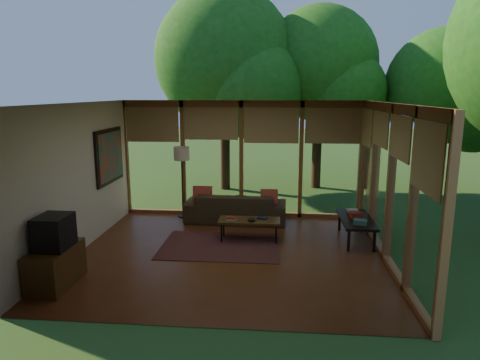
# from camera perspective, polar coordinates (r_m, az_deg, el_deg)

# --- Properties ---
(floor) EXTENTS (5.50, 5.50, 0.00)m
(floor) POSITION_cam_1_polar(r_m,az_deg,el_deg) (7.88, -1.39, -9.80)
(floor) COLOR brown
(floor) RESTS_ON ground
(ceiling) EXTENTS (5.50, 5.50, 0.00)m
(ceiling) POSITION_cam_1_polar(r_m,az_deg,el_deg) (7.34, -1.50, 10.22)
(ceiling) COLOR silver
(ceiling) RESTS_ON ground
(wall_left) EXTENTS (0.04, 5.00, 2.70)m
(wall_left) POSITION_cam_1_polar(r_m,az_deg,el_deg) (8.27, -20.74, 0.21)
(wall_left) COLOR silver
(wall_left) RESTS_ON ground
(wall_front) EXTENTS (5.50, 0.04, 2.70)m
(wall_front) POSITION_cam_1_polar(r_m,az_deg,el_deg) (5.10, -4.62, -5.89)
(wall_front) COLOR silver
(wall_front) RESTS_ON ground
(window_wall_back) EXTENTS (5.50, 0.12, 2.70)m
(window_wall_back) POSITION_cam_1_polar(r_m,az_deg,el_deg) (9.94, 0.18, 2.79)
(window_wall_back) COLOR brown
(window_wall_back) RESTS_ON ground
(window_wall_right) EXTENTS (0.12, 5.00, 2.70)m
(window_wall_right) POSITION_cam_1_polar(r_m,az_deg,el_deg) (7.69, 19.37, -0.51)
(window_wall_right) COLOR brown
(window_wall_right) RESTS_ON ground
(tree_nw) EXTENTS (4.03, 4.03, 5.82)m
(tree_nw) POSITION_cam_1_polar(r_m,az_deg,el_deg) (12.82, -2.04, 15.75)
(tree_nw) COLOR #382114
(tree_nw) RESTS_ON ground
(tree_ne) EXTENTS (3.35, 3.35, 5.37)m
(tree_ne) POSITION_cam_1_polar(r_m,az_deg,el_deg) (13.20, 10.58, 14.94)
(tree_ne) COLOR #382114
(tree_ne) RESTS_ON ground
(tree_far) EXTENTS (3.22, 3.22, 4.65)m
(tree_far) POSITION_cam_1_polar(r_m,az_deg,el_deg) (13.44, 25.60, 11.16)
(tree_far) COLOR #382114
(tree_far) RESTS_ON ground
(rug) EXTENTS (2.23, 1.58, 0.01)m
(rug) POSITION_cam_1_polar(r_m,az_deg,el_deg) (8.25, -2.63, -8.77)
(rug) COLOR maroon
(rug) RESTS_ON floor
(sofa) EXTENTS (2.27, 0.93, 0.66)m
(sofa) POSITION_cam_1_polar(r_m,az_deg,el_deg) (9.68, -0.56, -3.64)
(sofa) COLOR #382D1C
(sofa) RESTS_ON floor
(pillow_left) EXTENTS (0.42, 0.23, 0.44)m
(pillow_left) POSITION_cam_1_polar(r_m,az_deg,el_deg) (9.66, -5.02, -2.10)
(pillow_left) COLOR maroon
(pillow_left) RESTS_ON sofa
(pillow_right) EXTENTS (0.38, 0.20, 0.40)m
(pillow_right) POSITION_cam_1_polar(r_m,az_deg,el_deg) (9.53, 3.91, -2.42)
(pillow_right) COLOR maroon
(pillow_right) RESTS_ON sofa
(ct_book_lower) EXTENTS (0.23, 0.19, 0.03)m
(ct_book_lower) POSITION_cam_1_polar(r_m,az_deg,el_deg) (8.41, -1.17, -5.23)
(ct_book_lower) COLOR #ACA39C
(ct_book_lower) RESTS_ON coffee_table
(ct_book_upper) EXTENTS (0.19, 0.15, 0.03)m
(ct_book_upper) POSITION_cam_1_polar(r_m,az_deg,el_deg) (8.40, -1.17, -5.04)
(ct_book_upper) COLOR maroon
(ct_book_upper) RESTS_ON coffee_table
(ct_book_side) EXTENTS (0.22, 0.19, 0.03)m
(ct_book_side) POSITION_cam_1_polar(r_m,az_deg,el_deg) (8.49, 2.97, -5.08)
(ct_book_side) COLOR black
(ct_book_side) RESTS_ON coffee_table
(ct_bowl) EXTENTS (0.16, 0.16, 0.07)m
(ct_bowl) POSITION_cam_1_polar(r_m,az_deg,el_deg) (8.32, 1.54, -5.27)
(ct_bowl) COLOR black
(ct_bowl) RESTS_ON coffee_table
(media_cabinet) EXTENTS (0.50, 1.00, 0.60)m
(media_cabinet) POSITION_cam_1_polar(r_m,az_deg,el_deg) (7.14, -23.36, -10.57)
(media_cabinet) COLOR #4C3214
(media_cabinet) RESTS_ON floor
(television) EXTENTS (0.45, 0.55, 0.50)m
(television) POSITION_cam_1_polar(r_m,az_deg,el_deg) (6.95, -23.58, -6.37)
(television) COLOR black
(television) RESTS_ON media_cabinet
(console_book_a) EXTENTS (0.28, 0.23, 0.09)m
(console_book_a) POSITION_cam_1_polar(r_m,az_deg,el_deg) (8.33, 15.74, -5.42)
(console_book_a) COLOR #39635B
(console_book_a) RESTS_ON side_console
(console_book_b) EXTENTS (0.26, 0.22, 0.10)m
(console_book_b) POSITION_cam_1_polar(r_m,az_deg,el_deg) (8.75, 15.21, -4.51)
(console_book_b) COLOR maroon
(console_book_b) RESTS_ON side_console
(console_book_c) EXTENTS (0.24, 0.19, 0.06)m
(console_book_c) POSITION_cam_1_polar(r_m,az_deg,el_deg) (9.14, 14.77, -3.95)
(console_book_c) COLOR #ACA39C
(console_book_c) RESTS_ON side_console
(floor_lamp) EXTENTS (0.36, 0.36, 1.65)m
(floor_lamp) POSITION_cam_1_polar(r_m,az_deg,el_deg) (9.90, -7.78, 2.98)
(floor_lamp) COLOR black
(floor_lamp) RESTS_ON floor
(coffee_table) EXTENTS (1.20, 0.50, 0.43)m
(coffee_table) POSITION_cam_1_polar(r_m,az_deg,el_deg) (8.44, 1.24, -5.52)
(coffee_table) COLOR #4C3214
(coffee_table) RESTS_ON floor
(side_console) EXTENTS (0.60, 1.40, 0.46)m
(side_console) POSITION_cam_1_polar(r_m,az_deg,el_deg) (8.73, 15.23, -5.21)
(side_console) COLOR black
(side_console) RESTS_ON floor
(wall_painting) EXTENTS (0.06, 1.35, 1.15)m
(wall_painting) POSITION_cam_1_polar(r_m,az_deg,el_deg) (9.48, -17.00, 3.07)
(wall_painting) COLOR black
(wall_painting) RESTS_ON wall_left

